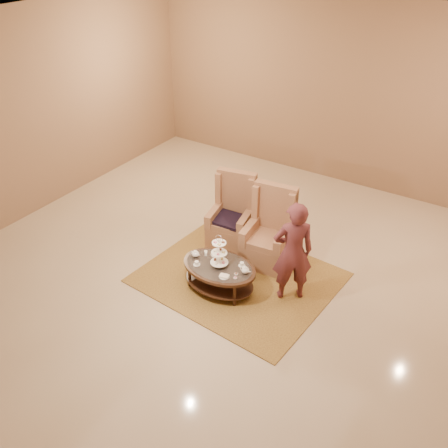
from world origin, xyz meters
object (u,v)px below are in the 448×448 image
Objects in this scene: armchair_left at (232,220)px; person at (293,252)px; armchair_right at (269,237)px; tea_table at (219,270)px.

person is at bearing -39.24° from armchair_left.
armchair_right is at bearing -80.91° from person.
tea_table is 0.73× the size of person.
armchair_right is at bearing -21.14° from armchair_left.
person is (0.68, -0.63, 0.35)m from armchair_right.
tea_table is 1.06m from armchair_right.
tea_table is at bearing -110.78° from armchair_right.
armchair_left reaches higher than tea_table.
tea_table is 1.25m from armchair_left.
person reaches higher than armchair_right.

